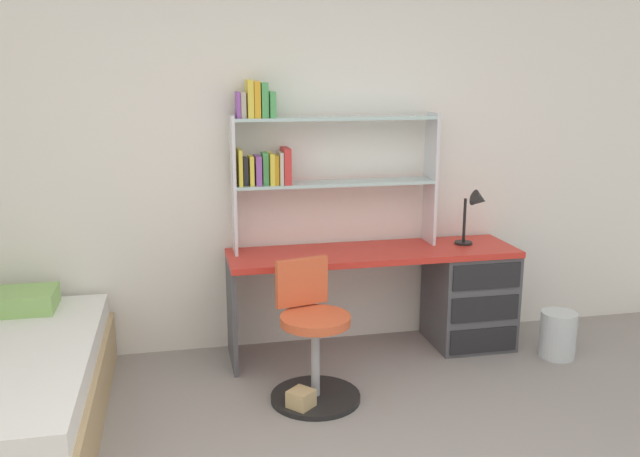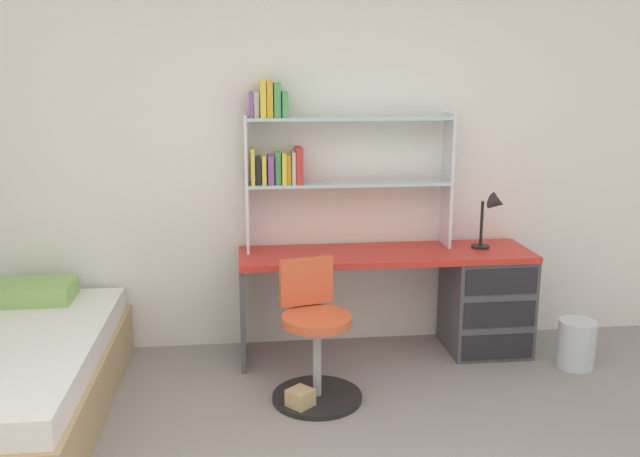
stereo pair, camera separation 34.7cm
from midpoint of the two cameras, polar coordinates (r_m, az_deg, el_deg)
name	(u,v)px [view 2 (the right image)]	position (r m, az deg, el deg)	size (l,w,h in m)	color
room_shell	(93,196)	(3.28, -15.77, 2.64)	(5.93, 6.04, 2.56)	white
desk	(459,294)	(4.68, 13.75, -5.45)	(1.92, 0.52, 0.71)	red
bookshelf_hutch	(316,153)	(4.38, 1.90, 6.40)	(1.35, 0.22, 1.10)	silver
desk_lamp	(493,211)	(4.61, 16.53, 1.37)	(0.20, 0.17, 0.38)	black
swivel_chair	(315,346)	(3.92, 2.17, -9.91)	(0.52, 0.52, 0.80)	black
bed_platform	(0,380)	(4.03, -23.19, -11.75)	(1.11, 1.85, 0.57)	tan
waste_bin	(576,344)	(4.73, 22.86, -9.01)	(0.24, 0.24, 0.31)	silver
toy_block_natural_0	(300,400)	(3.88, 0.97, -14.35)	(0.13, 0.13, 0.13)	tan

